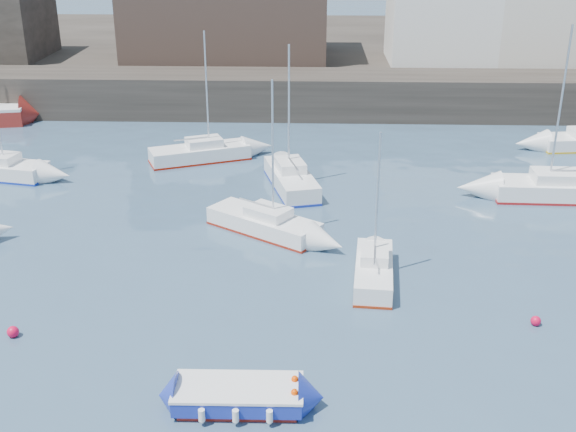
{
  "coord_description": "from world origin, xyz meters",
  "views": [
    {
      "loc": [
        1.0,
        -17.11,
        13.77
      ],
      "look_at": [
        0.0,
        12.0,
        1.5
      ],
      "focal_mm": 45.0,
      "sensor_mm": 36.0,
      "label": 1
    }
  ],
  "objects_px": {
    "buoy_near": "(14,336)",
    "buoy_far": "(294,190)",
    "sailboat_d": "(561,189)",
    "sailboat_h": "(200,153)",
    "blue_dinghy": "(238,395)",
    "sailboat_f": "(291,178)",
    "sailboat_b": "(264,223)",
    "sailboat_c": "(374,270)",
    "buoy_mid": "(535,325)"
  },
  "relations": [
    {
      "from": "buoy_mid",
      "to": "buoy_far",
      "type": "xyz_separation_m",
      "value": [
        -9.13,
        13.43,
        0.0
      ]
    },
    {
      "from": "blue_dinghy",
      "to": "sailboat_b",
      "type": "relative_size",
      "value": 0.54
    },
    {
      "from": "sailboat_c",
      "to": "sailboat_d",
      "type": "distance_m",
      "value": 14.07
    },
    {
      "from": "blue_dinghy",
      "to": "buoy_near",
      "type": "xyz_separation_m",
      "value": [
        -8.31,
        3.62,
        -0.41
      ]
    },
    {
      "from": "buoy_far",
      "to": "buoy_near",
      "type": "bearing_deg",
      "value": -122.52
    },
    {
      "from": "sailboat_d",
      "to": "sailboat_f",
      "type": "xyz_separation_m",
      "value": [
        -14.07,
        1.1,
        -0.0
      ]
    },
    {
      "from": "buoy_mid",
      "to": "sailboat_b",
      "type": "bearing_deg",
      "value": 142.59
    },
    {
      "from": "blue_dinghy",
      "to": "sailboat_d",
      "type": "relative_size",
      "value": 0.44
    },
    {
      "from": "sailboat_f",
      "to": "buoy_near",
      "type": "height_order",
      "value": "sailboat_f"
    },
    {
      "from": "blue_dinghy",
      "to": "buoy_far",
      "type": "xyz_separation_m",
      "value": [
        1.16,
        18.46,
        -0.41
      ]
    },
    {
      "from": "blue_dinghy",
      "to": "sailboat_c",
      "type": "bearing_deg",
      "value": 60.56
    },
    {
      "from": "sailboat_h",
      "to": "buoy_near",
      "type": "distance_m",
      "value": 20.05
    },
    {
      "from": "blue_dinghy",
      "to": "sailboat_d",
      "type": "bearing_deg",
      "value": 49.66
    },
    {
      "from": "sailboat_d",
      "to": "sailboat_h",
      "type": "distance_m",
      "value": 20.42
    },
    {
      "from": "sailboat_c",
      "to": "buoy_mid",
      "type": "xyz_separation_m",
      "value": [
        5.6,
        -3.26,
        -0.47
      ]
    },
    {
      "from": "buoy_mid",
      "to": "sailboat_d",
      "type": "bearing_deg",
      "value": 69.34
    },
    {
      "from": "sailboat_f",
      "to": "buoy_mid",
      "type": "height_order",
      "value": "sailboat_f"
    },
    {
      "from": "sailboat_b",
      "to": "sailboat_h",
      "type": "distance_m",
      "value": 11.32
    },
    {
      "from": "buoy_near",
      "to": "buoy_far",
      "type": "distance_m",
      "value": 17.6
    },
    {
      "from": "blue_dinghy",
      "to": "sailboat_h",
      "type": "relative_size",
      "value": 0.51
    },
    {
      "from": "blue_dinghy",
      "to": "buoy_mid",
      "type": "height_order",
      "value": "blue_dinghy"
    },
    {
      "from": "blue_dinghy",
      "to": "sailboat_b",
      "type": "xyz_separation_m",
      "value": [
        -0.05,
        12.93,
        0.06
      ]
    },
    {
      "from": "buoy_mid",
      "to": "buoy_near",
      "type": "bearing_deg",
      "value": -175.66
    },
    {
      "from": "sailboat_d",
      "to": "buoy_far",
      "type": "xyz_separation_m",
      "value": [
        -13.93,
        0.7,
        -0.54
      ]
    },
    {
      "from": "blue_dinghy",
      "to": "buoy_far",
      "type": "bearing_deg",
      "value": 86.41
    },
    {
      "from": "blue_dinghy",
      "to": "sailboat_c",
      "type": "height_order",
      "value": "sailboat_c"
    },
    {
      "from": "sailboat_f",
      "to": "buoy_near",
      "type": "xyz_separation_m",
      "value": [
        -9.32,
        -15.24,
        -0.53
      ]
    },
    {
      "from": "buoy_far",
      "to": "sailboat_f",
      "type": "bearing_deg",
      "value": 109.53
    },
    {
      "from": "buoy_mid",
      "to": "sailboat_f",
      "type": "bearing_deg",
      "value": 123.84
    },
    {
      "from": "sailboat_f",
      "to": "blue_dinghy",
      "type": "bearing_deg",
      "value": -93.08
    },
    {
      "from": "buoy_near",
      "to": "buoy_mid",
      "type": "relative_size",
      "value": 1.13
    },
    {
      "from": "sailboat_f",
      "to": "buoy_far",
      "type": "height_order",
      "value": "sailboat_f"
    },
    {
      "from": "sailboat_c",
      "to": "buoy_mid",
      "type": "bearing_deg",
      "value": -30.2
    },
    {
      "from": "sailboat_b",
      "to": "buoy_near",
      "type": "relative_size",
      "value": 17.27
    },
    {
      "from": "sailboat_b",
      "to": "buoy_far",
      "type": "xyz_separation_m",
      "value": [
        1.2,
        5.53,
        -0.47
      ]
    },
    {
      "from": "buoy_mid",
      "to": "sailboat_c",
      "type": "bearing_deg",
      "value": 149.8
    },
    {
      "from": "sailboat_c",
      "to": "buoy_far",
      "type": "xyz_separation_m",
      "value": [
        -3.52,
        10.17,
        -0.47
      ]
    },
    {
      "from": "blue_dinghy",
      "to": "sailboat_h",
      "type": "xyz_separation_m",
      "value": [
        -4.57,
        23.31,
        0.08
      ]
    },
    {
      "from": "buoy_near",
      "to": "buoy_far",
      "type": "relative_size",
      "value": 0.92
    },
    {
      "from": "blue_dinghy",
      "to": "sailboat_f",
      "type": "height_order",
      "value": "sailboat_f"
    },
    {
      "from": "sailboat_f",
      "to": "buoy_near",
      "type": "distance_m",
      "value": 17.87
    },
    {
      "from": "sailboat_d",
      "to": "sailboat_f",
      "type": "relative_size",
      "value": 1.17
    },
    {
      "from": "sailboat_c",
      "to": "sailboat_d",
      "type": "relative_size",
      "value": 0.69
    },
    {
      "from": "sailboat_b",
      "to": "sailboat_d",
      "type": "distance_m",
      "value": 15.88
    },
    {
      "from": "sailboat_f",
      "to": "buoy_mid",
      "type": "relative_size",
      "value": 20.42
    },
    {
      "from": "sailboat_f",
      "to": "buoy_mid",
      "type": "bearing_deg",
      "value": -56.16
    },
    {
      "from": "sailboat_c",
      "to": "sailboat_f",
      "type": "bearing_deg",
      "value": 109.13
    },
    {
      "from": "sailboat_h",
      "to": "buoy_near",
      "type": "relative_size",
      "value": 18.22
    },
    {
      "from": "sailboat_h",
      "to": "buoy_mid",
      "type": "xyz_separation_m",
      "value": [
        14.85,
        -18.28,
        -0.5
      ]
    },
    {
      "from": "sailboat_c",
      "to": "sailboat_h",
      "type": "height_order",
      "value": "sailboat_h"
    }
  ]
}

